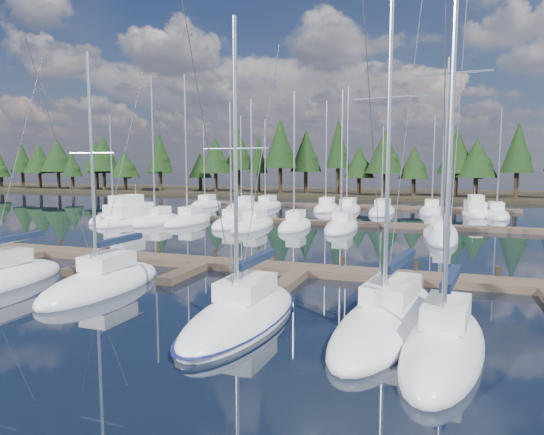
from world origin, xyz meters
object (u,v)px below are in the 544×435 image
at_px(front_sailboat_4, 242,316).
at_px(motor_yacht_left, 130,218).
at_px(front_sailboat_3, 103,284).
at_px(main_dock, 203,265).
at_px(front_sailboat_6, 444,345).
at_px(front_sailboat_5, 388,319).
at_px(motor_yacht_right, 475,211).

relative_size(front_sailboat_4, motor_yacht_left, 1.22).
xyz_separation_m(front_sailboat_3, motor_yacht_left, (-14.99, 23.34, 0.25)).
distance_m(main_dock, front_sailboat_6, 16.21).
bearing_deg(main_dock, front_sailboat_4, -54.54).
xyz_separation_m(main_dock, front_sailboat_3, (-2.39, -5.96, 0.07)).
height_order(front_sailboat_5, front_sailboat_6, front_sailboat_6).
bearing_deg(front_sailboat_6, front_sailboat_4, 173.87).
height_order(main_dock, motor_yacht_right, motor_yacht_right).
bearing_deg(front_sailboat_6, front_sailboat_5, 132.33).
bearing_deg(front_sailboat_6, main_dock, 145.38).
relative_size(front_sailboat_4, front_sailboat_6, 0.76).
bearing_deg(motor_yacht_right, front_sailboat_4, -103.68).
xyz_separation_m(front_sailboat_4, motor_yacht_right, (11.15, 45.81, 0.18)).
distance_m(front_sailboat_4, front_sailboat_6, 7.38).
bearing_deg(motor_yacht_left, motor_yacht_right, 30.09).
bearing_deg(motor_yacht_right, front_sailboat_5, -97.43).
relative_size(front_sailboat_3, front_sailboat_4, 0.99).
relative_size(main_dock, front_sailboat_6, 2.76).
bearing_deg(front_sailboat_5, front_sailboat_3, 175.51).
distance_m(front_sailboat_5, front_sailboat_6, 2.94).
relative_size(front_sailboat_5, motor_yacht_left, 1.55).
relative_size(front_sailboat_5, front_sailboat_6, 0.96).
xyz_separation_m(front_sailboat_4, front_sailboat_5, (5.36, 1.38, 0.02)).
xyz_separation_m(front_sailboat_4, motor_yacht_left, (-23.38, 25.80, 0.26)).
height_order(main_dock, motor_yacht_left, motor_yacht_left).
bearing_deg(motor_yacht_left, front_sailboat_3, -57.28).
bearing_deg(main_dock, front_sailboat_5, -31.78).
bearing_deg(motor_yacht_right, front_sailboat_6, -94.68).
bearing_deg(main_dock, front_sailboat_6, -34.62).
bearing_deg(main_dock, motor_yacht_right, 65.36).
height_order(front_sailboat_6, motor_yacht_left, front_sailboat_6).
bearing_deg(front_sailboat_4, main_dock, 125.46).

